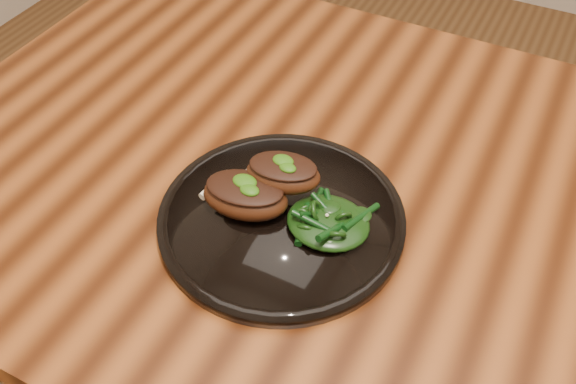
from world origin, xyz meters
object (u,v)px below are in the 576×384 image
(desk, at_px, (494,279))
(greens_heap, at_px, (328,219))
(plate, at_px, (282,219))
(lamb_chop_front, at_px, (245,195))

(desk, relative_size, greens_heap, 16.34)
(plate, xyz_separation_m, lamb_chop_front, (-0.04, -0.01, 0.03))
(desk, bearing_deg, plate, -157.61)
(lamb_chop_front, bearing_deg, desk, 21.18)
(plate, bearing_deg, desk, 22.39)
(lamb_chop_front, relative_size, greens_heap, 1.16)
(greens_heap, bearing_deg, desk, 26.95)
(plate, distance_m, lamb_chop_front, 0.05)
(lamb_chop_front, bearing_deg, plate, 13.68)
(plate, bearing_deg, greens_heap, 5.19)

